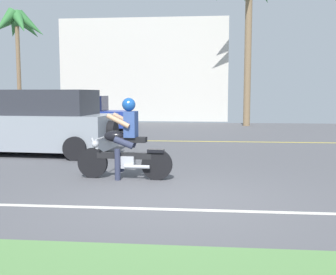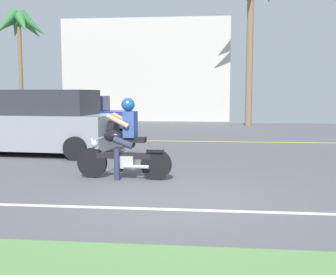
% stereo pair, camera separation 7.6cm
% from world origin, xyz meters
% --- Properties ---
extents(ground, '(56.00, 30.00, 0.04)m').
position_xyz_m(ground, '(0.00, 3.00, -0.02)').
color(ground, '#545459').
extents(lane_line_near, '(50.40, 0.12, 0.01)m').
position_xyz_m(lane_line_near, '(0.00, -0.56, 0.00)').
color(lane_line_near, silver).
rests_on(lane_line_near, ground).
extents(lane_line_far, '(50.40, 0.12, 0.01)m').
position_xyz_m(lane_line_far, '(0.00, 8.43, 0.00)').
color(lane_line_far, yellow).
rests_on(lane_line_far, ground).
extents(motorcyclist, '(2.02, 0.66, 1.69)m').
position_xyz_m(motorcyclist, '(-1.06, 1.61, 0.71)').
color(motorcyclist, black).
rests_on(motorcyclist, ground).
extents(suv_nearby, '(4.82, 2.39, 1.87)m').
position_xyz_m(suv_nearby, '(-4.37, 4.86, 0.91)').
color(suv_nearby, '#8C939E').
rests_on(suv_nearby, ground).
extents(parked_car_1, '(4.15, 1.97, 1.64)m').
position_xyz_m(parked_car_1, '(-5.28, 12.61, 0.76)').
color(parked_car_1, navy).
rests_on(parked_car_1, ground).
extents(palm_tree_2, '(3.33, 3.15, 6.22)m').
position_xyz_m(palm_tree_2, '(-9.57, 14.85, 5.23)').
color(palm_tree_2, '#846B4C').
rests_on(palm_tree_2, ground).
extents(motorcyclist_distant, '(1.52, 0.74, 1.35)m').
position_xyz_m(motorcyclist_distant, '(-7.74, 9.45, 0.57)').
color(motorcyclist_distant, black).
rests_on(motorcyclist_distant, ground).
extents(building_far, '(10.65, 4.00, 6.44)m').
position_xyz_m(building_far, '(-3.45, 21.00, 3.22)').
color(building_far, beige).
rests_on(building_far, ground).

